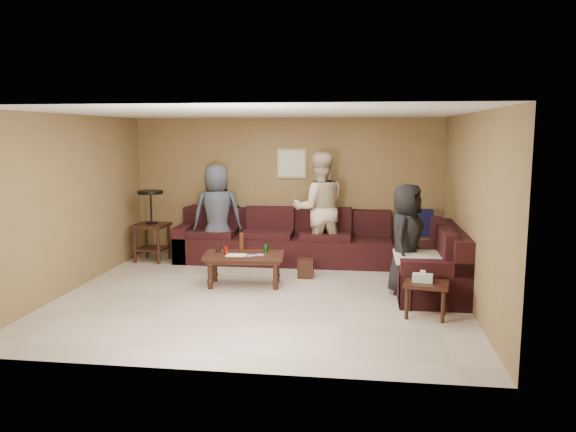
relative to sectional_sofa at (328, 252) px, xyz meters
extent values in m
plane|color=#BBAF9E|center=(-0.81, -1.52, -0.33)|extent=(5.50, 5.50, 0.00)
cube|color=silver|center=(-0.81, -1.52, 2.12)|extent=(5.50, 5.00, 0.10)
cube|color=brown|center=(-0.81, 0.98, 0.92)|extent=(5.50, 0.10, 2.50)
cube|color=brown|center=(-0.81, -4.02, 0.92)|extent=(5.50, 0.10, 2.50)
cube|color=brown|center=(-3.56, -1.52, 0.92)|extent=(0.10, 5.00, 2.50)
cube|color=brown|center=(1.94, -1.52, 0.92)|extent=(0.10, 5.00, 2.50)
cube|color=black|center=(-0.81, 0.53, -0.10)|extent=(3.70, 0.90, 0.45)
cube|color=black|center=(-0.81, 0.86, 0.35)|extent=(3.70, 0.24, 0.45)
cube|color=black|center=(-2.54, 0.53, -0.01)|extent=(0.24, 0.90, 0.63)
cube|color=black|center=(1.49, -0.92, -0.10)|extent=(0.90, 2.00, 0.45)
cube|color=black|center=(1.82, -0.92, 0.35)|extent=(0.24, 2.00, 0.45)
cube|color=black|center=(1.49, -1.80, -0.01)|extent=(0.90, 0.24, 0.63)
cube|color=black|center=(1.49, 0.53, 0.42)|extent=(0.45, 0.14, 0.45)
cube|color=beige|center=(1.49, -1.37, 0.25)|extent=(1.00, 0.85, 0.04)
cube|color=black|center=(-1.17, -1.01, 0.13)|extent=(1.21, 0.69, 0.06)
cube|color=black|center=(-1.17, -1.01, 0.06)|extent=(1.11, 0.59, 0.05)
cylinder|color=black|center=(-1.62, -1.27, -0.12)|extent=(0.07, 0.07, 0.42)
cylinder|color=black|center=(-0.68, -1.18, -0.12)|extent=(0.07, 0.07, 0.42)
cylinder|color=black|center=(-1.66, -0.85, -0.12)|extent=(0.07, 0.07, 0.42)
cylinder|color=black|center=(-0.72, -0.76, -0.12)|extent=(0.07, 0.07, 0.42)
cylinder|color=#9F1912|center=(-1.42, -1.09, 0.22)|extent=(0.07, 0.07, 0.12)
cylinder|color=#14721B|center=(-0.86, -0.88, 0.22)|extent=(0.07, 0.07, 0.12)
cylinder|color=#3D1D0D|center=(-1.23, -0.89, 0.30)|extent=(0.07, 0.07, 0.28)
cylinder|color=black|center=(-1.57, -0.97, 0.21)|extent=(0.08, 0.08, 0.11)
cube|color=silver|center=(-1.26, -1.15, 0.16)|extent=(0.30, 0.25, 0.00)
cylinder|color=#E350A2|center=(-1.05, -1.16, 0.16)|extent=(0.14, 0.14, 0.01)
cylinder|color=#E350A2|center=(-0.93, -1.10, 0.16)|extent=(0.14, 0.14, 0.01)
cube|color=black|center=(-3.11, 0.36, 0.31)|extent=(0.59, 0.59, 0.05)
cube|color=black|center=(-3.11, 0.36, -0.11)|extent=(0.52, 0.52, 0.03)
cylinder|color=black|center=(-3.35, 0.16, -0.01)|extent=(0.05, 0.05, 0.63)
cylinder|color=black|center=(-2.92, 0.13, -0.01)|extent=(0.05, 0.05, 0.63)
cylinder|color=black|center=(-3.31, 0.60, -0.01)|extent=(0.05, 0.05, 0.63)
cylinder|color=black|center=(-2.88, 0.56, -0.01)|extent=(0.05, 0.05, 0.63)
cylinder|color=black|center=(-3.11, 0.36, 0.35)|extent=(0.20, 0.20, 0.03)
cylinder|color=black|center=(-3.11, 0.36, 0.63)|extent=(0.03, 0.03, 0.52)
cylinder|color=black|center=(-3.11, 0.36, 0.89)|extent=(0.44, 0.44, 0.05)
cube|color=black|center=(1.34, -2.12, 0.09)|extent=(0.60, 0.52, 0.05)
cylinder|color=black|center=(1.10, -2.24, -0.12)|extent=(0.05, 0.05, 0.41)
cylinder|color=black|center=(1.51, -2.32, -0.12)|extent=(0.05, 0.05, 0.41)
cylinder|color=black|center=(1.16, -1.92, -0.12)|extent=(0.05, 0.05, 0.41)
cylinder|color=black|center=(1.57, -2.00, -0.12)|extent=(0.05, 0.05, 0.41)
cube|color=silver|center=(1.29, -2.12, 0.16)|extent=(0.26, 0.16, 0.10)
cube|color=silver|center=(1.29, -2.12, 0.23)|extent=(0.06, 0.04, 0.05)
cube|color=black|center=(-0.32, -0.43, -0.18)|extent=(0.24, 0.24, 0.29)
cube|color=tan|center=(-0.71, 0.96, 1.37)|extent=(0.52, 0.03, 0.52)
cube|color=silver|center=(-0.71, 0.95, 1.37)|extent=(0.44, 0.01, 0.44)
imported|color=#333948|center=(-1.92, 0.34, 0.53)|extent=(0.95, 0.75, 1.71)
imported|color=#C9B595|center=(-0.18, 0.46, 0.64)|extent=(1.09, 0.94, 1.93)
imported|color=black|center=(1.16, -1.09, 0.45)|extent=(0.72, 0.88, 1.55)
camera|label=1|loc=(0.54, -8.92, 1.92)|focal=35.00mm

